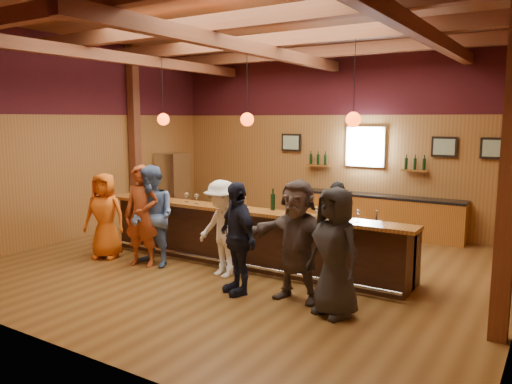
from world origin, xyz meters
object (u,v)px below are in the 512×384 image
(stainless_fridge, at_px, (173,186))
(bartender, at_px, (336,223))
(bar_counter, at_px, (253,237))
(customer_redvest, at_px, (142,216))
(customer_white, at_px, (222,229))
(customer_dark, at_px, (335,252))
(bottle_a, at_px, (273,202))
(customer_navy, at_px, (237,238))
(back_bar_cabinet, at_px, (376,215))
(customer_brown, at_px, (297,240))
(ice_bucket, at_px, (241,203))
(customer_orange, at_px, (105,216))
(customer_denim, at_px, (153,216))

(stainless_fridge, relative_size, bartender, 1.15)
(bar_counter, xyz_separation_m, bartender, (1.32, 0.86, 0.26))
(customer_redvest, xyz_separation_m, customer_white, (1.64, 0.26, -0.10))
(customer_dark, distance_m, bottle_a, 2.22)
(customer_navy, xyz_separation_m, customer_dark, (1.64, -0.03, 0.02))
(back_bar_cabinet, height_order, stainless_fridge, stainless_fridge)
(customer_brown, bearing_deg, customer_white, 166.63)
(bartender, relative_size, ice_bucket, 7.37)
(customer_redvest, distance_m, customer_dark, 3.98)
(customer_navy, height_order, ice_bucket, customer_navy)
(back_bar_cabinet, bearing_deg, customer_navy, -96.15)
(customer_navy, xyz_separation_m, ice_bucket, (-0.68, 1.13, 0.33))
(stainless_fridge, bearing_deg, customer_navy, -39.38)
(stainless_fridge, xyz_separation_m, customer_brown, (5.69, -3.69, 0.02))
(back_bar_cabinet, xyz_separation_m, bartender, (0.13, -2.71, 0.31))
(customer_orange, bearing_deg, customer_brown, -22.98)
(customer_orange, xyz_separation_m, customer_denim, (1.18, 0.08, 0.10))
(customer_navy, relative_size, bartender, 1.12)
(customer_navy, xyz_separation_m, bartender, (0.67, 2.32, -0.10))
(customer_orange, xyz_separation_m, customer_white, (2.63, 0.27, 0.00))
(ice_bucket, bearing_deg, back_bar_cabinet, 72.60)
(customer_dark, xyz_separation_m, bartender, (-0.97, 2.35, -0.12))
(stainless_fridge, height_order, customer_dark, customer_dark)
(customer_orange, xyz_separation_m, ice_bucket, (2.63, 0.85, 0.38))
(customer_navy, distance_m, bottle_a, 1.34)
(bar_counter, distance_m, customer_orange, 2.93)
(back_bar_cabinet, relative_size, stainless_fridge, 2.22)
(back_bar_cabinet, xyz_separation_m, stainless_fridge, (-5.30, -1.12, 0.42))
(customer_redvest, xyz_separation_m, customer_denim, (0.20, 0.07, -0.00))
(customer_white, bearing_deg, customer_denim, -159.66)
(customer_redvest, relative_size, customer_dark, 1.04)
(customer_brown, bearing_deg, customer_dark, -20.20)
(bar_counter, height_order, customer_denim, customer_denim)
(customer_denim, relative_size, customer_dark, 1.04)
(bottle_a, bearing_deg, customer_navy, -85.34)
(back_bar_cabinet, xyz_separation_m, bottle_a, (-0.65, -3.74, 0.78))
(bartender, bearing_deg, bar_counter, 15.63)
(customer_orange, relative_size, customer_denim, 0.89)
(customer_denim, distance_m, bartender, 3.42)
(customer_white, xyz_separation_m, bottle_a, (0.58, 0.73, 0.42))
(stainless_fridge, distance_m, customer_navy, 6.16)
(bar_counter, bearing_deg, customer_redvest, -145.43)
(bartender, height_order, ice_bucket, bartender)
(bartender, bearing_deg, customer_dark, 94.73)
(ice_bucket, bearing_deg, bartender, 41.37)
(stainless_fridge, relative_size, customer_orange, 1.07)
(bar_counter, distance_m, customer_white, 0.96)
(bar_counter, bearing_deg, customer_orange, -156.24)
(customer_orange, distance_m, ice_bucket, 2.79)
(bartender, bearing_deg, ice_bucket, 23.71)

